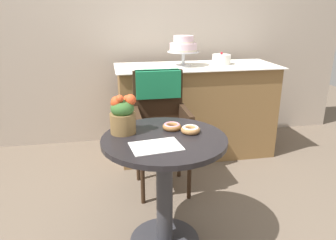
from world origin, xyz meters
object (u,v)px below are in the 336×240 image
object	(u,v)px
cafe_table	(164,170)
tiered_cake_stand	(183,46)
donut_front	(172,126)
round_layer_cake	(221,59)
flower_vase	(123,114)
wicker_chair	(160,111)
donut_mid	(190,129)

from	to	relation	value
cafe_table	tiered_cake_stand	world-z (taller)	tiered_cake_stand
cafe_table	donut_front	world-z (taller)	donut_front
donut_front	round_layer_cake	size ratio (longest dim) A/B	0.63
round_layer_cake	flower_vase	bearing A→B (deg)	-130.26
cafe_table	flower_vase	world-z (taller)	flower_vase
wicker_chair	donut_front	xyz separation A→B (m)	(-0.03, -0.62, 0.10)
wicker_chair	donut_front	distance (m)	0.63
flower_vase	tiered_cake_stand	xyz separation A→B (m)	(0.64, 1.18, 0.25)
wicker_chair	round_layer_cake	distance (m)	0.97
cafe_table	tiered_cake_stand	distance (m)	1.48
wicker_chair	round_layer_cake	world-z (taller)	round_layer_cake
flower_vase	round_layer_cake	distance (m)	1.59
tiered_cake_stand	cafe_table	bearing A→B (deg)	-107.64
donut_front	tiered_cake_stand	size ratio (longest dim) A/B	0.38
wicker_chair	tiered_cake_stand	xyz separation A→B (m)	(0.32, 0.56, 0.44)
cafe_table	donut_mid	xyz separation A→B (m)	(0.16, 0.04, 0.23)
cafe_table	round_layer_cake	bearing A→B (deg)	58.90
donut_mid	tiered_cake_stand	bearing A→B (deg)	78.79
tiered_cake_stand	round_layer_cake	xyz separation A→B (m)	(0.39, 0.03, -0.14)
cafe_table	donut_mid	size ratio (longest dim) A/B	6.33
donut_mid	round_layer_cake	xyz separation A→B (m)	(0.64, 1.29, 0.21)
donut_mid	tiered_cake_stand	world-z (taller)	tiered_cake_stand
wicker_chair	donut_mid	distance (m)	0.71
cafe_table	tiered_cake_stand	bearing A→B (deg)	72.36
donut_front	flower_vase	size ratio (longest dim) A/B	0.48
wicker_chair	donut_mid	xyz separation A→B (m)	(0.07, -0.70, 0.10)
tiered_cake_stand	round_layer_cake	size ratio (longest dim) A/B	1.67
donut_mid	tiered_cake_stand	xyz separation A→B (m)	(0.25, 1.26, 0.34)
wicker_chair	donut_mid	world-z (taller)	wicker_chair
donut_front	round_layer_cake	bearing A→B (deg)	58.77
flower_vase	tiered_cake_stand	distance (m)	1.37
donut_front	wicker_chair	bearing A→B (deg)	87.46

